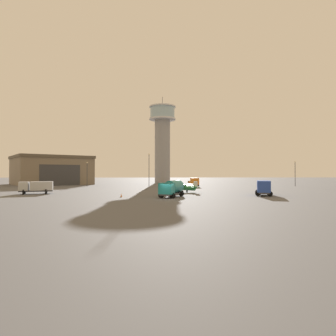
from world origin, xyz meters
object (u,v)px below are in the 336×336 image
airplane_green (184,187)px  truck_box_silver (36,187)px  traffic_cone_near_left (121,195)px  light_post_east (295,171)px  truck_flatbed_orange (193,183)px  light_post_west (149,167)px  truck_box_blue (264,187)px  control_tower (162,138)px  light_post_north (87,172)px  truck_fuel_tanker_teal (172,188)px

airplane_green → truck_box_silver: bearing=41.3°
truck_box_silver → traffic_cone_near_left: size_ratio=10.44×
truck_box_silver → traffic_cone_near_left: (18.75, -8.50, -1.18)m
light_post_east → truck_box_silver: bearing=-155.6°
truck_box_silver → light_post_east: bearing=-172.3°
truck_flatbed_orange → light_post_east: size_ratio=0.84×
light_post_west → truck_flatbed_orange: bearing=-5.8°
truck_box_silver → truck_flatbed_orange: size_ratio=1.01×
truck_box_blue → traffic_cone_near_left: truck_box_blue is taller
control_tower → light_post_east: (43.11, -26.65, -14.07)m
airplane_green → light_post_north: light_post_north is taller
control_tower → light_post_west: 32.48m
truck_fuel_tanker_teal → light_post_east: light_post_east is taller
light_post_north → truck_box_silver: bearing=-94.2°
airplane_green → light_post_north: size_ratio=0.98×
light_post_west → light_post_east: (47.68, 2.81, -1.19)m
truck_box_blue → light_post_west: (-23.33, 34.93, 4.41)m
light_post_north → truck_box_blue: bearing=-41.7°
light_post_west → light_post_east: 47.78m
truck_fuel_tanker_teal → light_post_west: (-5.46, 37.88, 4.38)m
traffic_cone_near_left → truck_flatbed_orange: bearing=64.3°
truck_box_blue → truck_box_silver: 46.21m
truck_box_silver → light_post_east: (70.18, 31.88, 3.37)m
truck_box_silver → light_post_north: light_post_north is taller
control_tower → light_post_west: bearing=-98.8°
light_post_north → light_post_east: bearing=-0.8°
truck_fuel_tanker_teal → light_post_north: bearing=-124.9°
truck_fuel_tanker_teal → truck_box_silver: 29.32m
control_tower → light_post_west: (-4.56, -29.46, -12.87)m
truck_box_silver → light_post_east: light_post_east is taller
truck_box_blue → truck_flatbed_orange: (-9.66, 33.54, -0.33)m
truck_fuel_tanker_teal → control_tower: bearing=-155.7°
light_post_west → light_post_north: 20.50m
truck_fuel_tanker_teal → light_post_north: 48.97m
truck_fuel_tanker_teal → traffic_cone_near_left: bearing=-68.3°
truck_box_silver → truck_box_blue: bearing=156.0°
airplane_green → light_post_east: 48.70m
truck_box_silver → light_post_west: size_ratio=0.66×
truck_fuel_tanker_teal → light_post_west: bearing=-148.2°
truck_box_blue → light_post_west: bearing=52.0°
airplane_green → light_post_west: light_post_west is taller
airplane_green → truck_flatbed_orange: size_ratio=1.13×
truck_box_silver → traffic_cone_near_left: 20.62m
truck_box_blue → truck_fuel_tanker_teal: 18.11m
control_tower → truck_flatbed_orange: bearing=-73.6°
light_post_north → airplane_green: bearing=-46.1°
truck_flatbed_orange → light_post_east: (34.01, 4.20, 3.54)m
light_post_east → traffic_cone_near_left: (-51.44, -40.39, -4.55)m
truck_fuel_tanker_teal → light_post_east: 58.72m
airplane_green → light_post_west: (-8.74, 26.21, 4.87)m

